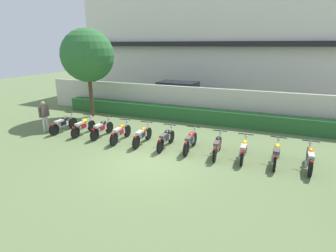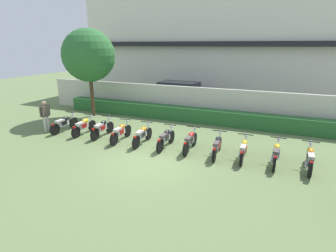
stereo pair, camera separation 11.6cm
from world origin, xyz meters
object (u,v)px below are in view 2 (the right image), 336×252
Objects in this scene: motorcycle_in_row_2 at (102,128)px; motorcycle_in_row_10 at (310,158)px; motorcycle_in_row_3 at (121,132)px; motorcycle_in_row_9 at (276,154)px; motorcycle_in_row_8 at (244,149)px; motorcycle_in_row_5 at (166,138)px; inspector_person at (45,114)px; motorcycle_in_row_1 at (84,126)px; motorcycle_in_row_4 at (142,135)px; motorcycle_in_row_0 at (64,123)px; motorcycle_in_row_6 at (190,141)px; motorcycle_in_row_7 at (217,146)px; parked_car at (181,95)px; tree_near_inspector at (89,56)px.

motorcycle_in_row_10 is at bearing -91.77° from motorcycle_in_row_2.
motorcycle_in_row_9 is at bearing -92.89° from motorcycle_in_row_3.
motorcycle_in_row_5 is at bearing 88.43° from motorcycle_in_row_8.
motorcycle_in_row_9 is (1.20, 0.02, 0.01)m from motorcycle_in_row_8.
motorcycle_in_row_2 is 3.36m from inspector_person.
motorcycle_in_row_10 reaches higher than motorcycle_in_row_1.
motorcycle_in_row_8 is 10.18m from inspector_person.
motorcycle_in_row_2 is at bearing 90.82° from motorcycle_in_row_9.
motorcycle_in_row_5 is (3.51, -0.15, 0.00)m from motorcycle_in_row_2.
motorcycle_in_row_2 is (1.09, 0.06, 0.01)m from motorcycle_in_row_1.
motorcycle_in_row_5 is 3.36m from motorcycle_in_row_8.
inspector_person reaches higher than motorcycle_in_row_4.
motorcycle_in_row_6 is at bearing -88.67° from motorcycle_in_row_0.
motorcycle_in_row_1 is at bearing 85.55° from motorcycle_in_row_7.
motorcycle_in_row_0 is 6.97m from motorcycle_in_row_6.
parked_car reaches higher than inspector_person.
parked_car is 10.07m from motorcycle_in_row_9.
parked_car reaches higher than motorcycle_in_row_10.
motorcycle_in_row_3 is 1.08× the size of motorcycle_in_row_8.
motorcycle_in_row_3 is (2.29, -0.13, 0.01)m from motorcycle_in_row_1.
inspector_person is at bearing 92.24° from motorcycle_in_row_10.
tree_near_inspector is at bearing 75.13° from motorcycle_in_row_9.
motorcycle_in_row_5 is at bearing -92.40° from motorcycle_in_row_3.
motorcycle_in_row_2 is 0.96× the size of motorcycle_in_row_3.
motorcycle_in_row_9 is (8.07, -0.14, 0.00)m from motorcycle_in_row_2.
motorcycle_in_row_0 is at bearing 88.14° from motorcycle_in_row_8.
motorcycle_in_row_4 is 3.47m from motorcycle_in_row_7.
motorcycle_in_row_6 is (6.97, 0.02, 0.01)m from motorcycle_in_row_0.
motorcycle_in_row_10 is at bearing -91.61° from motorcycle_in_row_1.
motorcycle_in_row_0 is 11.57m from motorcycle_in_row_10.
motorcycle_in_row_0 is 1.02× the size of motorcycle_in_row_4.
motorcycle_in_row_6 is 2.25m from motorcycle_in_row_8.
parked_car is at bearing -11.55° from motorcycle_in_row_2.
motorcycle_in_row_8 is 0.94× the size of motorcycle_in_row_10.
motorcycle_in_row_6 is at bearing 2.22° from inspector_person.
motorcycle_in_row_7 is (8.85, -3.34, -3.34)m from tree_near_inspector.
motorcycle_in_row_8 is at bearing -92.09° from motorcycle_in_row_2.
motorcycle_in_row_9 is (3.46, -0.06, -0.00)m from motorcycle_in_row_6.
motorcycle_in_row_0 is (-3.76, -7.49, -0.49)m from parked_car.
motorcycle_in_row_8 is (6.87, -0.15, -0.01)m from motorcycle_in_row_2.
motorcycle_in_row_10 is at bearing -89.13° from motorcycle_in_row_9.
inspector_person is at bearing 107.76° from motorcycle_in_row_0.
motorcycle_in_row_5 reaches higher than motorcycle_in_row_8.
motorcycle_in_row_8 is (4.53, -0.00, -0.01)m from motorcycle_in_row_4.
motorcycle_in_row_6 is 1.18× the size of inspector_person.
motorcycle_in_row_4 is at bearing 2.34° from inspector_person.
parked_car is at bearing 43.44° from tree_near_inspector.
motorcycle_in_row_4 is 2.28m from motorcycle_in_row_6.
motorcycle_in_row_2 is 2.34m from motorcycle_in_row_4.
motorcycle_in_row_7 is at bearing -89.23° from motorcycle_in_row_0.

